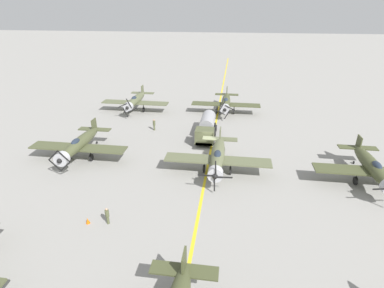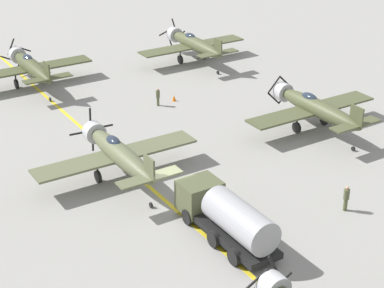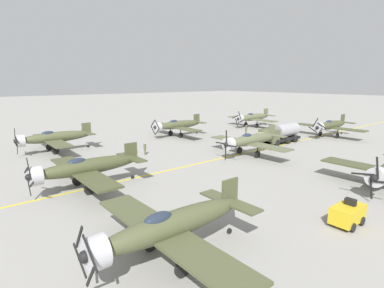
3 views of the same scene
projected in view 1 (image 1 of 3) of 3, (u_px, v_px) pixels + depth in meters
ground_plane at (210, 153)px, 39.23m from camera, size 400.00×400.00×0.00m
taxiway_stripe at (210, 153)px, 39.22m from camera, size 0.30×160.00×0.01m
airplane_near_right at (136, 100)px, 54.08m from camera, size 12.00×9.98×3.66m
airplane_mid_left at (373, 167)px, 31.60m from camera, size 12.00×9.98×3.79m
airplane_near_center at (226, 102)px, 53.08m from camera, size 12.00×9.98×3.65m
airplane_mid_center at (218, 156)px, 33.94m from camera, size 12.00×9.98×3.80m
airplane_mid_right at (79, 144)px, 36.93m from camera, size 12.00×9.98×3.65m
fuel_tanker at (207, 128)px, 43.34m from camera, size 2.67×8.00×2.98m
ground_crew_walking at (107, 215)px, 26.11m from camera, size 0.36×0.36×1.64m
ground_crew_inspecting at (154, 124)px, 46.03m from camera, size 0.39×0.39×1.77m
traffic_cone at (88, 221)px, 26.39m from camera, size 0.36×0.36×0.55m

